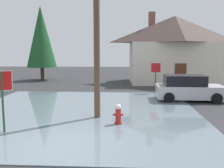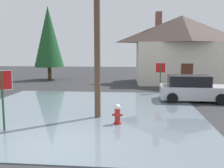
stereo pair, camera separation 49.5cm
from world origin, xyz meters
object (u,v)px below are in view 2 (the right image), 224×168
(house, at_px, (181,48))
(pine_tree_tall_left, at_px, (48,37))
(stop_sign_near, at_px, (2,88))
(fire_hydrant, at_px, (117,115))
(stop_sign_far, at_px, (160,72))
(parked_car, at_px, (192,89))
(utility_pole, at_px, (97,17))

(house, relative_size, pine_tree_tall_left, 1.20)
(stop_sign_near, bearing_deg, pine_tree_tall_left, 103.66)
(fire_hydrant, xyz_separation_m, house, (4.94, 14.58, 2.87))
(stop_sign_far, bearing_deg, fire_hydrant, -106.92)
(stop_sign_near, distance_m, pine_tree_tall_left, 17.84)
(fire_hydrant, distance_m, parked_car, 6.93)
(stop_sign_far, xyz_separation_m, parked_car, (1.72, -2.69, -0.82))
(utility_pole, bearing_deg, parked_car, 40.61)
(pine_tree_tall_left, bearing_deg, stop_sign_near, -76.34)
(parked_car, height_order, pine_tree_tall_left, pine_tree_tall_left)
(house, height_order, parked_car, house)
(fire_hydrant, relative_size, utility_pole, 0.10)
(stop_sign_near, bearing_deg, stop_sign_far, 54.49)
(pine_tree_tall_left, bearing_deg, stop_sign_far, -34.72)
(stop_sign_far, bearing_deg, house, 69.03)
(fire_hydrant, height_order, stop_sign_far, stop_sign_far)
(pine_tree_tall_left, bearing_deg, utility_pole, -63.17)
(stop_sign_near, height_order, pine_tree_tall_left, pine_tree_tall_left)
(fire_hydrant, xyz_separation_m, parked_car, (4.21, 5.49, 0.33))
(pine_tree_tall_left, bearing_deg, house, -5.12)
(fire_hydrant, bearing_deg, house, 71.28)
(stop_sign_far, height_order, pine_tree_tall_left, pine_tree_tall_left)
(house, bearing_deg, stop_sign_near, -120.15)
(stop_sign_near, relative_size, parked_car, 0.58)
(utility_pole, relative_size, parked_car, 2.14)
(utility_pole, height_order, parked_car, utility_pole)
(parked_car, bearing_deg, pine_tree_tall_left, 140.93)
(stop_sign_far, relative_size, parked_car, 0.54)
(fire_hydrant, bearing_deg, utility_pole, 134.44)
(stop_sign_near, distance_m, house, 18.48)
(utility_pole, xyz_separation_m, house, (5.95, 13.56, -1.28))
(fire_hydrant, bearing_deg, parked_car, 52.55)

